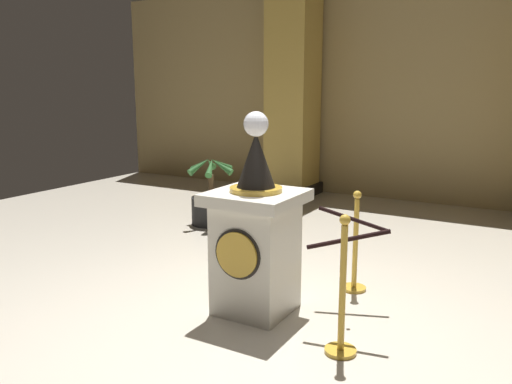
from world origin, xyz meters
TOP-DOWN VIEW (x-y plane):
  - ground_plane at (0.00, 0.00)m, footprint 12.71×12.71m
  - back_wall at (0.00, 5.40)m, footprint 12.71×0.16m
  - pedestal_clock at (-0.12, 0.05)m, footprint 0.75×0.75m
  - stanchion_near at (0.80, -0.29)m, footprint 0.24×0.24m
  - stanchion_far at (0.47, 0.94)m, footprint 0.24×0.24m
  - velvet_rope at (0.64, 0.33)m, footprint 0.80×0.81m
  - column_left at (-2.10, 4.82)m, footprint 0.93×0.93m
  - potted_palm_left at (-2.17, 2.30)m, footprint 0.72×0.66m

SIDE VIEW (x-z plane):
  - ground_plane at x=0.00m, z-range 0.00..0.00m
  - potted_palm_left at x=-2.17m, z-range -0.21..0.81m
  - stanchion_far at x=0.47m, z-range -0.15..0.84m
  - stanchion_near at x=0.80m, z-range -0.16..0.91m
  - pedestal_clock at x=-0.12m, z-range -0.20..1.56m
  - velvet_rope at x=0.64m, z-range 0.68..0.90m
  - column_left at x=-2.10m, z-range -0.01..3.65m
  - back_wall at x=0.00m, z-range 0.00..3.82m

